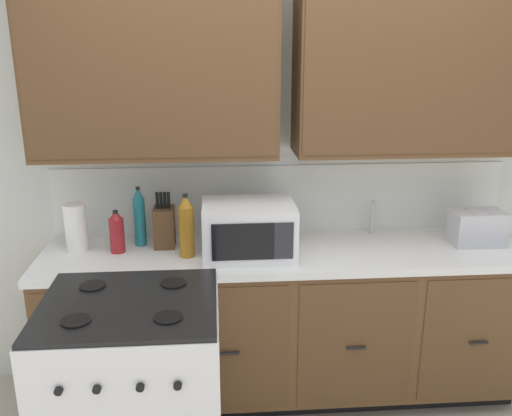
{
  "coord_description": "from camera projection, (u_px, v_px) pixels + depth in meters",
  "views": [
    {
      "loc": [
        -0.38,
        -2.49,
        2.02
      ],
      "look_at": [
        -0.17,
        0.27,
        1.16
      ],
      "focal_mm": 39.01,
      "sensor_mm": 36.0,
      "label": 1
    }
  ],
  "objects": [
    {
      "name": "bottle_teal",
      "position": [
        139.0,
        217.0,
        3.04
      ],
      "size": [
        0.06,
        0.06,
        0.33
      ],
      "color": "#1E707A",
      "rests_on": "counter_run"
    },
    {
      "name": "wall_unit",
      "position": [
        285.0,
        107.0,
        2.98
      ],
      "size": [
        3.81,
        0.4,
        2.49
      ],
      "color": "silver",
      "rests_on": "ground_plane"
    },
    {
      "name": "bottle_red",
      "position": [
        117.0,
        232.0,
        2.95
      ],
      "size": [
        0.08,
        0.08,
        0.23
      ],
      "color": "maroon",
      "rests_on": "counter_run"
    },
    {
      "name": "stove_range",
      "position": [
        135.0,
        396.0,
        2.49
      ],
      "size": [
        0.76,
        0.68,
        0.95
      ],
      "color": "white",
      "rests_on": "ground_plane"
    },
    {
      "name": "microwave",
      "position": [
        249.0,
        229.0,
        2.91
      ],
      "size": [
        0.48,
        0.37,
        0.28
      ],
      "color": "white",
      "rests_on": "counter_run"
    },
    {
      "name": "bottle_amber",
      "position": [
        186.0,
        226.0,
        2.88
      ],
      "size": [
        0.08,
        0.08,
        0.34
      ],
      "color": "#9E6619",
      "rests_on": "counter_run"
    },
    {
      "name": "knife_block",
      "position": [
        164.0,
        226.0,
        3.03
      ],
      "size": [
        0.11,
        0.14,
        0.31
      ],
      "color": "#52361E",
      "rests_on": "counter_run"
    },
    {
      "name": "toaster",
      "position": [
        477.0,
        227.0,
        3.07
      ],
      "size": [
        0.28,
        0.18,
        0.19
      ],
      "color": "#B7B7BC",
      "rests_on": "counter_run"
    },
    {
      "name": "paper_towel_roll",
      "position": [
        76.0,
        228.0,
        2.97
      ],
      "size": [
        0.12,
        0.12,
        0.26
      ],
      "primitive_type": "cylinder",
      "color": "white",
      "rests_on": "counter_run"
    },
    {
      "name": "sink_faucet",
      "position": [
        372.0,
        218.0,
        3.22
      ],
      "size": [
        0.02,
        0.02,
        0.2
      ],
      "primitive_type": "cylinder",
      "color": "#B2B5BA",
      "rests_on": "counter_run"
    },
    {
      "name": "counter_run",
      "position": [
        286.0,
        322.0,
        3.14
      ],
      "size": [
        2.64,
        0.64,
        0.91
      ],
      "color": "black",
      "rests_on": "ground_plane"
    }
  ]
}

